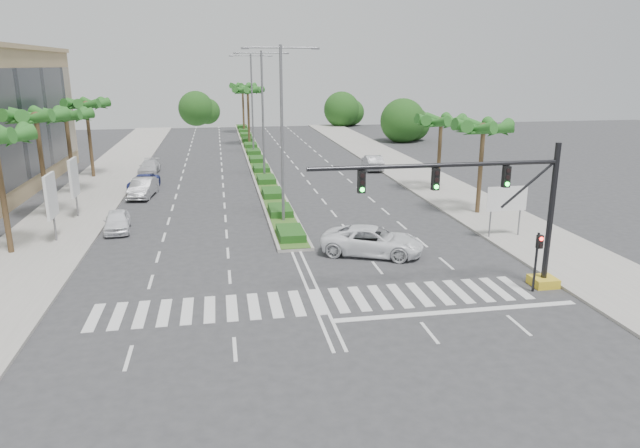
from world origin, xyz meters
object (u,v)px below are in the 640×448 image
object	(u,v)px
car_parked_c	(144,182)
car_crossing	(373,241)
car_parked_d	(149,167)
car_right	(373,162)
car_parked_a	(117,221)
car_parked_b	(143,188)

from	to	relation	value
car_parked_c	car_crossing	size ratio (longest dim) A/B	0.80
car_parked_c	car_parked_d	world-z (taller)	car_parked_d
car_parked_c	car_parked_d	size ratio (longest dim) A/B	1.03
car_parked_c	car_right	world-z (taller)	car_right
car_parked_d	car_crossing	bearing A→B (deg)	-59.49
car_parked_a	car_crossing	distance (m)	17.30
car_parked_b	car_right	world-z (taller)	car_parked_b
car_parked_b	car_parked_c	bearing A→B (deg)	102.42
car_parked_a	car_parked_c	distance (m)	13.47
car_parked_a	car_parked_b	size ratio (longest dim) A/B	0.85
car_crossing	car_right	distance (m)	28.23
car_parked_a	car_parked_b	bearing A→B (deg)	81.42
car_parked_d	car_parked_a	bearing A→B (deg)	-87.23
car_crossing	car_parked_d	bearing A→B (deg)	51.88
car_parked_d	car_parked_c	bearing A→B (deg)	-85.27
car_parked_a	car_parked_b	world-z (taller)	car_parked_b
car_parked_d	car_right	world-z (taller)	car_right
car_parked_b	car_parked_d	xyz separation A→B (m)	(-0.65, 11.17, -0.13)
car_parked_a	car_crossing	bearing A→B (deg)	-32.46
car_parked_c	car_parked_d	bearing A→B (deg)	98.83
car_parked_b	car_right	bearing A→B (deg)	29.21
car_parked_b	car_right	xyz separation A→B (m)	(22.42, 9.22, -0.00)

